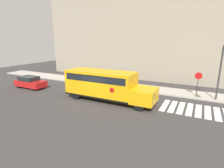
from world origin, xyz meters
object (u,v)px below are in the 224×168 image
at_px(parked_car, 30,82).
at_px(stop_sign, 198,81).
at_px(traffic_light, 222,66).
at_px(school_bus, 105,84).

xyz_separation_m(parked_car, stop_sign, (18.72, 5.06, 1.07)).
bearing_deg(traffic_light, stop_sign, 142.88).
xyz_separation_m(parked_car, traffic_light, (20.48, 3.72, 2.89)).
relative_size(school_bus, stop_sign, 3.33).
bearing_deg(stop_sign, traffic_light, -37.12).
bearing_deg(traffic_light, parked_car, -169.70).
bearing_deg(stop_sign, parked_car, -164.88).
distance_m(parked_car, stop_sign, 19.42).
height_order(parked_car, traffic_light, traffic_light).
bearing_deg(stop_sign, school_bus, -149.40).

